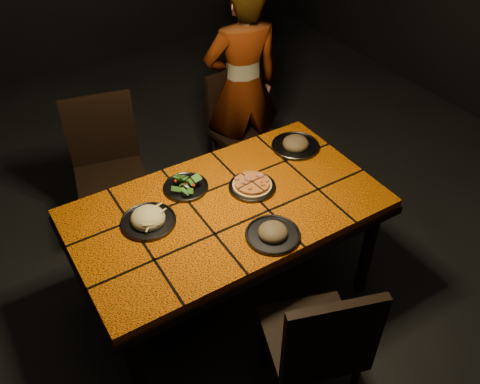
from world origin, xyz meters
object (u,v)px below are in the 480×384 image
dining_table (227,216)px  plate_pizza (252,185)px  chair_near (319,342)px  diner (243,87)px  chair_far_right (237,121)px  chair_far_left (107,161)px  plate_pasta (148,219)px

dining_table → plate_pizza: bearing=14.4°
chair_near → plate_pizza: (0.19, 0.84, 0.23)m
dining_table → diner: 1.25m
chair_near → diner: (0.73, 1.80, 0.22)m
chair_far_right → diner: (0.05, -0.00, 0.27)m
chair_near → plate_pizza: bearing=-84.0°
dining_table → diner: bearing=54.2°
diner → plate_pizza: bearing=72.4°
chair_far_right → chair_far_left: bearing=177.8°
plate_pizza → chair_near: bearing=-102.4°
chair_near → chair_far_left: bearing=-61.1°
chair_far_left → chair_far_right: size_ratio=1.12×
chair_far_left → dining_table: bearing=-58.6°
plate_pizza → plate_pasta: plate_pasta is taller
chair_near → diner: bearing=-93.6°
dining_table → plate_pasta: size_ratio=5.84×
dining_table → plate_pizza: 0.21m
chair_far_right → plate_pasta: chair_far_right is taller
chair_near → chair_far_left: 1.79m
plate_pizza → diner: bearing=60.5°
chair_near → plate_pizza: size_ratio=3.65×
plate_pasta → chair_far_right: bearing=40.3°
diner → plate_pasta: (-1.13, -0.91, 0.01)m
dining_table → plate_pasta: plate_pasta is taller
chair_near → chair_far_right: 1.93m
chair_near → plate_pasta: (-0.40, 0.89, 0.24)m
dining_table → chair_near: 0.81m
chair_near → plate_pizza: 0.89m
chair_far_right → dining_table: bearing=-128.9°
diner → plate_pasta: size_ratio=5.48×
diner → chair_near: bearing=79.9°
chair_far_right → diner: 0.27m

